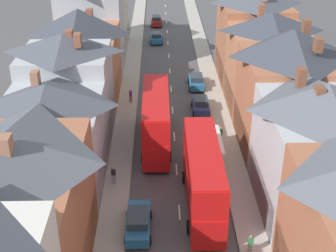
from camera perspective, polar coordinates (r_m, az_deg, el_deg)
The scene contains 17 objects.
pavement_left at distance 54.09m, azimuth -4.93°, elevation 2.89°, with size 2.20×104.00×0.14m, color #A8A399.
pavement_right at distance 54.38m, azimuth 5.88°, elevation 2.98°, with size 2.20×104.00×0.14m, color #A8A399.
centre_line_dashes at distance 52.22m, azimuth 0.55°, elevation 1.95°, with size 0.14×97.80×0.01m.
terrace_row_left at distance 41.11m, azimuth -13.30°, elevation 2.35°, with size 8.00×74.17×14.43m.
terrace_row_right at distance 36.85m, azimuth 17.45°, elevation -1.89°, with size 8.00×63.10×11.85m.
double_decker_bus_lead at distance 35.92m, azimuth 4.28°, elevation -6.20°, with size 2.74×10.80×5.30m.
double_decker_bus_mid_street at distance 44.15m, azimuth -1.48°, elevation 0.86°, with size 2.74×10.80×5.30m.
car_near_blue at distance 57.81m, azimuth 3.45°, elevation 5.49°, with size 1.90×4.14×1.67m.
car_near_silver at distance 51.68m, azimuth 4.01°, elevation 2.63°, with size 1.90×4.04×1.70m.
car_parked_left_a at distance 34.75m, azimuth -3.65°, elevation -11.59°, with size 1.90×4.54×1.70m.
car_mid_black at distance 74.38m, azimuth -1.42°, elevation 10.73°, with size 1.90×3.81×1.63m.
car_parked_left_b at distance 83.76m, azimuth -1.42°, elevation 12.74°, with size 1.90×4.38×1.68m.
delivery_van at distance 42.41m, azimuth 5.19°, elevation -2.77°, with size 2.20×5.20×2.41m.
pedestrian_mid_left at distance 33.18m, azimuth 10.03°, elevation -13.93°, with size 0.36×0.22×1.61m.
pedestrian_mid_right at distance 39.56m, azimuth -6.66°, elevation -5.87°, with size 0.36×0.22×1.61m.
pedestrian_far_left at distance 45.61m, azimuth 6.44°, elevation -0.91°, with size 0.36×0.22×1.61m.
pedestrian_far_right at distance 53.61m, azimuth -4.58°, elevation 3.80°, with size 0.36×0.22×1.61m.
Camera 1 is at (-1.51, -10.85, 23.01)m, focal length 50.00 mm.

